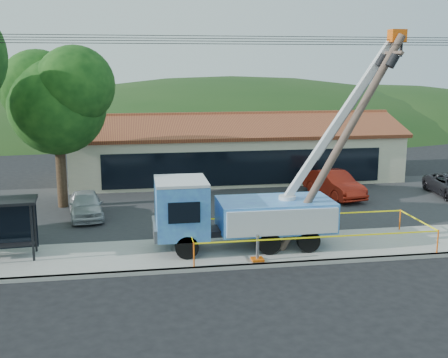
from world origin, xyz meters
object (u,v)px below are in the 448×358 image
object	(u,v)px
utility_truck	(239,210)
car_red	(333,198)
bus_shelter	(5,214)
leaning_pole	(346,134)
car_silver	(87,219)

from	to	relation	value
utility_truck	car_red	xyz separation A→B (m)	(7.43, 8.47, -1.80)
bus_shelter	leaning_pole	bearing A→B (deg)	-8.19
car_silver	car_red	bearing A→B (deg)	2.03
leaning_pole	bus_shelter	size ratio (longest dim) A/B	3.43
utility_truck	car_silver	bearing A→B (deg)	138.33
utility_truck	bus_shelter	bearing A→B (deg)	178.04
utility_truck	car_silver	distance (m)	9.42
leaning_pole	car_silver	size ratio (longest dim) A/B	2.23
leaning_pole	bus_shelter	bearing A→B (deg)	175.94
leaning_pole	car_red	distance (m)	10.88
car_silver	car_red	world-z (taller)	car_red
leaning_pole	car_red	world-z (taller)	leaning_pole
bus_shelter	car_red	distance (m)	19.00
utility_truck	car_silver	world-z (taller)	utility_truck
bus_shelter	car_red	size ratio (longest dim) A/B	0.56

